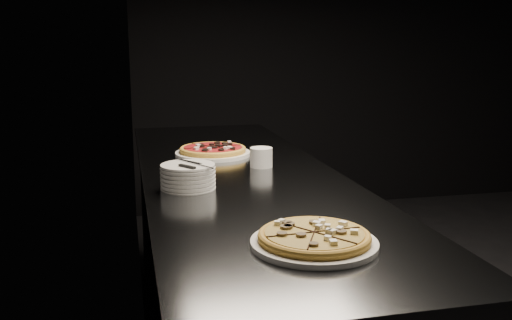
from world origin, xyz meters
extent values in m
cube|color=black|center=(-2.50, 0.00, 1.40)|extent=(0.02, 5.00, 2.80)
cube|color=black|center=(0.00, 2.50, 1.40)|extent=(5.00, 0.02, 2.80)
cube|color=#5C5F63|center=(-2.13, 0.00, 0.45)|extent=(0.70, 2.40, 0.90)
cube|color=#5C5F63|center=(-2.13, 0.00, 0.91)|extent=(0.74, 2.44, 0.02)
cylinder|color=white|center=(-2.11, -0.85, 0.93)|extent=(0.31, 0.31, 0.01)
cylinder|color=gold|center=(-2.11, -0.85, 0.94)|extent=(0.29, 0.29, 0.01)
torus|color=gold|center=(-2.11, -0.85, 0.95)|extent=(0.30, 0.30, 0.02)
cylinder|color=#ECC94E|center=(-2.11, -0.85, 0.95)|extent=(0.26, 0.26, 0.01)
cylinder|color=white|center=(-2.18, 0.33, 0.93)|extent=(0.33, 0.33, 0.02)
cylinder|color=gold|center=(-2.18, 0.33, 0.94)|extent=(0.33, 0.33, 0.01)
torus|color=gold|center=(-2.18, 0.33, 0.95)|extent=(0.33, 0.33, 0.02)
cylinder|color=#A1171B|center=(-2.18, 0.33, 0.95)|extent=(0.29, 0.29, 0.01)
cylinder|color=white|center=(-2.35, -0.21, 0.93)|extent=(0.18, 0.18, 0.01)
cylinder|color=white|center=(-2.35, -0.21, 0.94)|extent=(0.18, 0.18, 0.01)
cylinder|color=white|center=(-2.35, -0.21, 0.95)|extent=(0.18, 0.18, 0.01)
cylinder|color=white|center=(-2.35, -0.21, 0.97)|extent=(0.18, 0.18, 0.01)
cylinder|color=white|center=(-2.35, -0.21, 0.98)|extent=(0.18, 0.18, 0.01)
cylinder|color=white|center=(-2.35, -0.21, 1.00)|extent=(0.18, 0.18, 0.01)
cube|color=#B9BAC0|center=(-2.34, -0.18, 1.00)|extent=(0.08, 0.11, 0.00)
cube|color=black|center=(-2.36, -0.26, 1.01)|extent=(0.05, 0.07, 0.01)
cube|color=#B9BAC0|center=(-2.32, -0.22, 1.00)|extent=(0.06, 0.18, 0.00)
cylinder|color=silver|center=(-2.03, 0.06, 0.96)|extent=(0.09, 0.09, 0.08)
cylinder|color=black|center=(-2.03, 0.06, 0.99)|extent=(0.07, 0.07, 0.01)
camera|label=1|loc=(-2.55, -2.10, 1.41)|focal=40.00mm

